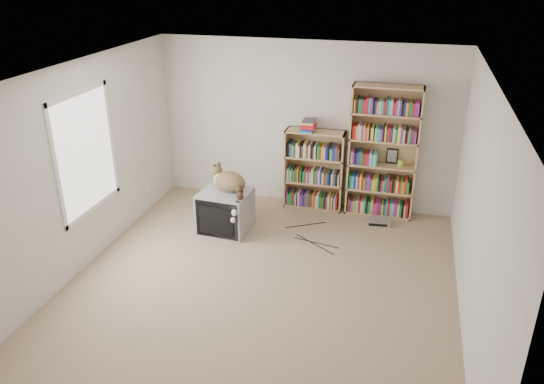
% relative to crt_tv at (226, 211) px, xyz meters
% --- Properties ---
extents(floor, '(4.50, 5.00, 0.01)m').
position_rel_crt_tv_xyz_m(floor, '(0.87, -1.26, -0.29)').
color(floor, '#9D876A').
rests_on(floor, ground).
extents(wall_back, '(4.50, 0.02, 2.50)m').
position_rel_crt_tv_xyz_m(wall_back, '(0.87, 1.24, 0.96)').
color(wall_back, silver).
rests_on(wall_back, floor).
extents(wall_front, '(4.50, 0.02, 2.50)m').
position_rel_crt_tv_xyz_m(wall_front, '(0.87, -3.76, 0.96)').
color(wall_front, silver).
rests_on(wall_front, floor).
extents(wall_left, '(0.02, 5.00, 2.50)m').
position_rel_crt_tv_xyz_m(wall_left, '(-1.38, -1.26, 0.96)').
color(wall_left, silver).
rests_on(wall_left, floor).
extents(wall_right, '(0.02, 5.00, 2.50)m').
position_rel_crt_tv_xyz_m(wall_right, '(3.12, -1.26, 0.96)').
color(wall_right, silver).
rests_on(wall_right, floor).
extents(ceiling, '(4.50, 5.00, 0.02)m').
position_rel_crt_tv_xyz_m(ceiling, '(0.87, -1.26, 2.21)').
color(ceiling, white).
rests_on(ceiling, wall_back).
extents(window, '(0.02, 1.22, 1.52)m').
position_rel_crt_tv_xyz_m(window, '(-1.37, -1.06, 1.11)').
color(window, white).
rests_on(window, wall_left).
extents(crt_tv, '(0.71, 0.66, 0.59)m').
position_rel_crt_tv_xyz_m(crt_tv, '(0.00, 0.00, 0.00)').
color(crt_tv, gray).
rests_on(crt_tv, floor).
extents(cat, '(0.67, 0.72, 0.59)m').
position_rel_crt_tv_xyz_m(cat, '(0.08, 0.01, 0.39)').
color(cat, '#392817').
rests_on(cat, crt_tv).
extents(bookcase_tall, '(0.98, 0.30, 1.95)m').
position_rel_crt_tv_xyz_m(bookcase_tall, '(2.04, 1.10, 0.63)').
color(bookcase_tall, tan).
rests_on(bookcase_tall, floor).
extents(bookcase_short, '(0.89, 0.30, 1.22)m').
position_rel_crt_tv_xyz_m(bookcase_short, '(1.05, 1.10, 0.26)').
color(bookcase_short, tan).
rests_on(bookcase_short, floor).
extents(book_stack, '(0.21, 0.27, 0.18)m').
position_rel_crt_tv_xyz_m(book_stack, '(0.95, 1.04, 1.02)').
color(book_stack, red).
rests_on(book_stack, bookcase_short).
extents(green_mug, '(0.09, 0.09, 0.10)m').
position_rel_crt_tv_xyz_m(green_mug, '(2.31, 1.08, 0.55)').
color(green_mug, '#7FB232').
rests_on(green_mug, bookcase_tall).
extents(framed_print, '(0.16, 0.05, 0.22)m').
position_rel_crt_tv_xyz_m(framed_print, '(2.18, 1.18, 0.61)').
color(framed_print, black).
rests_on(framed_print, bookcase_tall).
extents(dvd_player, '(0.33, 0.26, 0.07)m').
position_rel_crt_tv_xyz_m(dvd_player, '(2.10, 0.73, -0.26)').
color(dvd_player, '#AEAEB3').
rests_on(dvd_player, floor).
extents(wall_outlet, '(0.01, 0.08, 0.13)m').
position_rel_crt_tv_xyz_m(wall_outlet, '(-1.37, 0.34, 0.03)').
color(wall_outlet, silver).
rests_on(wall_outlet, wall_left).
extents(floor_cables, '(1.20, 0.70, 0.01)m').
position_rel_crt_tv_xyz_m(floor_cables, '(1.20, 0.18, -0.29)').
color(floor_cables, black).
rests_on(floor_cables, floor).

